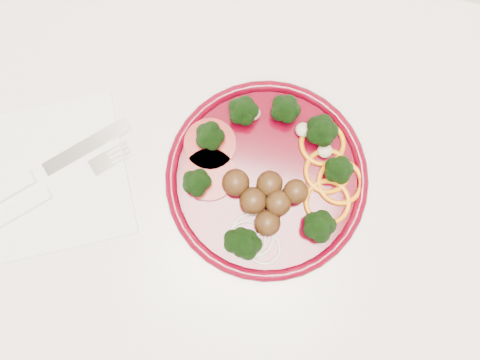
% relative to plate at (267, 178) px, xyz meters
% --- Properties ---
extents(counter, '(2.40, 0.60, 0.90)m').
position_rel_plate_xyz_m(counter, '(-0.08, -0.02, -0.47)').
color(counter, silver).
rests_on(counter, ground).
extents(plate, '(0.24, 0.24, 0.05)m').
position_rel_plate_xyz_m(plate, '(0.00, 0.00, 0.00)').
color(plate, '#50010F').
rests_on(plate, counter).
extents(napkin, '(0.24, 0.24, 0.00)m').
position_rel_plate_xyz_m(napkin, '(-0.25, -0.06, -0.01)').
color(napkin, white).
rests_on(napkin, counter).
extents(knife, '(0.16, 0.16, 0.01)m').
position_rel_plate_xyz_m(knife, '(-0.27, -0.07, -0.01)').
color(knife, silver).
rests_on(knife, napkin).
extents(fork, '(0.14, 0.14, 0.01)m').
position_rel_plate_xyz_m(fork, '(-0.26, -0.09, -0.01)').
color(fork, white).
rests_on(fork, napkin).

